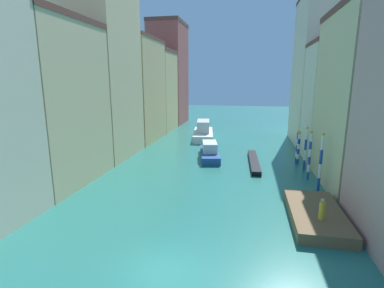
# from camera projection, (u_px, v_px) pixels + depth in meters

# --- Properties ---
(ground_plane) EXTENTS (154.00, 154.00, 0.00)m
(ground_plane) POSITION_uv_depth(u_px,v_px,m) (218.00, 154.00, 38.15)
(ground_plane) COLOR #28756B
(building_left_1) EXTENTS (7.04, 10.22, 14.95)m
(building_left_1) POSITION_uv_depth(u_px,v_px,m) (49.00, 103.00, 26.27)
(building_left_1) COLOR beige
(building_left_1) RESTS_ON ground
(building_left_2) EXTENTS (7.04, 9.58, 21.24)m
(building_left_2) POSITION_uv_depth(u_px,v_px,m) (101.00, 71.00, 35.15)
(building_left_2) COLOR beige
(building_left_2) RESTS_ON ground
(building_left_3) EXTENTS (7.04, 11.03, 15.96)m
(building_left_3) POSITION_uv_depth(u_px,v_px,m) (135.00, 90.00, 45.83)
(building_left_3) COLOR #DBB77A
(building_left_3) RESTS_ON ground
(building_left_4) EXTENTS (7.04, 8.79, 15.14)m
(building_left_4) POSITION_uv_depth(u_px,v_px,m) (155.00, 91.00, 55.40)
(building_left_4) COLOR #DBB77A
(building_left_4) RESTS_ON ground
(building_left_5) EXTENTS (7.04, 10.35, 21.91)m
(building_left_5) POSITION_uv_depth(u_px,v_px,m) (169.00, 74.00, 64.22)
(building_left_5) COLOR #B25147
(building_left_5) RESTS_ON ground
(building_right_1) EXTENTS (7.04, 11.49, 15.65)m
(building_right_1) POSITION_uv_depth(u_px,v_px,m) (370.00, 100.00, 25.05)
(building_right_1) COLOR beige
(building_right_1) RESTS_ON ground
(building_right_2) EXTENTS (7.04, 7.38, 13.95)m
(building_right_2) POSITION_uv_depth(u_px,v_px,m) (338.00, 102.00, 34.23)
(building_right_2) COLOR beige
(building_right_2) RESTS_ON ground
(building_right_3) EXTENTS (7.04, 11.62, 21.62)m
(building_right_3) POSITION_uv_depth(u_px,v_px,m) (321.00, 71.00, 42.65)
(building_right_3) COLOR beige
(building_right_3) RESTS_ON ground
(waterfront_dock) EXTENTS (3.45, 7.23, 0.76)m
(waterfront_dock) POSITION_uv_depth(u_px,v_px,m) (316.00, 215.00, 19.92)
(waterfront_dock) COLOR brown
(waterfront_dock) RESTS_ON ground
(person_on_dock) EXTENTS (0.36, 0.36, 1.43)m
(person_on_dock) POSITION_uv_depth(u_px,v_px,m) (322.00, 210.00, 18.29)
(person_on_dock) COLOR gold
(person_on_dock) RESTS_ON waterfront_dock
(mooring_pole_0) EXTENTS (0.28, 0.28, 5.22)m
(mooring_pole_0) POSITION_uv_depth(u_px,v_px,m) (321.00, 162.00, 24.56)
(mooring_pole_0) COLOR #1E479E
(mooring_pole_0) RESTS_ON ground
(mooring_pole_1) EXTENTS (0.28, 0.28, 4.80)m
(mooring_pole_1) POSITION_uv_depth(u_px,v_px,m) (310.00, 155.00, 27.70)
(mooring_pole_1) COLOR #1E479E
(mooring_pole_1) RESTS_ON ground
(mooring_pole_2) EXTENTS (0.28, 0.28, 4.77)m
(mooring_pole_2) POSITION_uv_depth(u_px,v_px,m) (305.00, 148.00, 30.54)
(mooring_pole_2) COLOR #1E479E
(mooring_pole_2) RESTS_ON ground
(mooring_pole_3) EXTENTS (0.34, 0.34, 3.85)m
(mooring_pole_3) POSITION_uv_depth(u_px,v_px,m) (298.00, 147.00, 33.13)
(mooring_pole_3) COLOR #1E479E
(mooring_pole_3) RESTS_ON ground
(mooring_pole_4) EXTENTS (0.38, 0.38, 3.94)m
(mooring_pole_4) POSITION_uv_depth(u_px,v_px,m) (298.00, 146.00, 33.37)
(mooring_pole_4) COLOR #1E479E
(mooring_pole_4) RESTS_ON ground
(vaporetto_white) EXTENTS (4.44, 10.14, 3.00)m
(vaporetto_white) POSITION_uv_depth(u_px,v_px,m) (203.00, 132.00, 48.31)
(vaporetto_white) COLOR white
(vaporetto_white) RESTS_ON ground
(gondola_black) EXTENTS (1.43, 9.41, 0.51)m
(gondola_black) POSITION_uv_depth(u_px,v_px,m) (254.00, 162.00, 33.49)
(gondola_black) COLOR black
(gondola_black) RESTS_ON ground
(motorboat_0) EXTENTS (3.48, 7.51, 2.02)m
(motorboat_0) POSITION_uv_depth(u_px,v_px,m) (210.00, 152.00, 35.97)
(motorboat_0) COLOR #234C93
(motorboat_0) RESTS_ON ground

